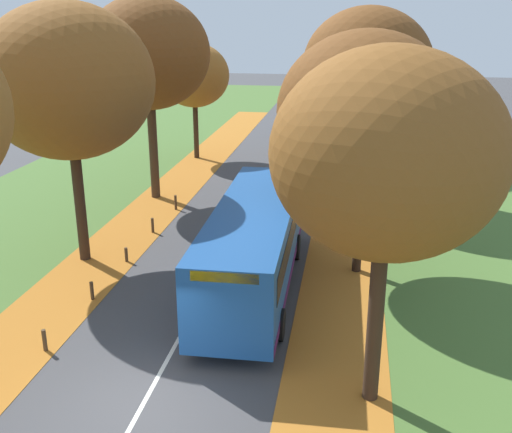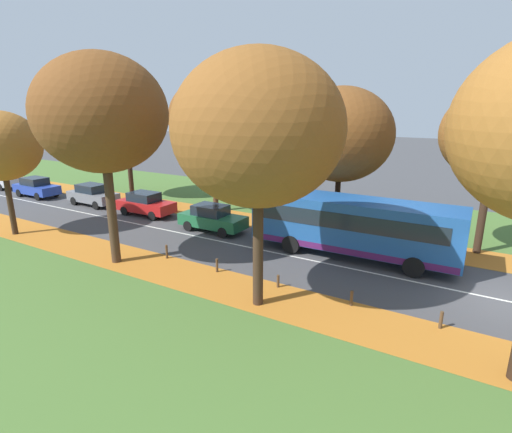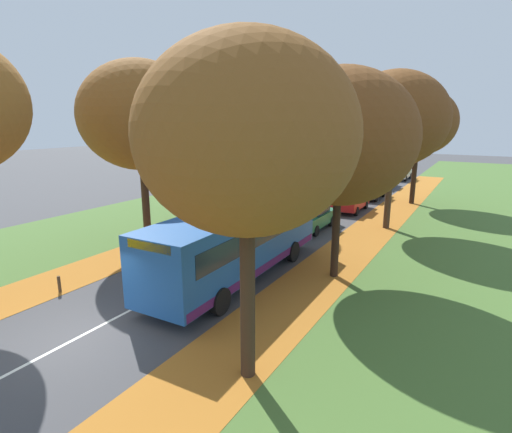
% 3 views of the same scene
% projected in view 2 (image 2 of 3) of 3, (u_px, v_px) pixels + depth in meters
% --- Properties ---
extents(ground_plane, '(160.00, 160.00, 0.00)m').
position_uv_depth(ground_plane, '(501.00, 300.00, 16.02)').
color(ground_plane, '#424244').
extents(leaf_litter_left, '(2.80, 60.00, 0.00)m').
position_uv_depth(leaf_litter_left, '(161.00, 268.00, 19.07)').
color(leaf_litter_left, '#B26B23').
rests_on(leaf_litter_left, grass_verge_left).
extents(grass_verge_right, '(12.00, 90.00, 0.01)m').
position_uv_depth(grass_verge_right, '(224.00, 197.00, 33.43)').
color(grass_verge_right, '#476B2D').
rests_on(grass_verge_right, ground).
extents(leaf_litter_right, '(2.80, 60.00, 0.00)m').
position_uv_depth(leaf_litter_right, '(258.00, 221.00, 26.68)').
color(leaf_litter_right, '#B26B23').
rests_on(leaf_litter_right, grass_verge_right).
extents(road_centre_line, '(0.12, 80.00, 0.01)m').
position_uv_depth(road_centre_line, '(142.00, 225.00, 25.82)').
color(road_centre_line, silver).
rests_on(road_centre_line, ground).
extents(tree_left_near, '(6.10, 6.10, 9.48)m').
position_uv_depth(tree_left_near, '(258.00, 130.00, 13.88)').
color(tree_left_near, '#382619').
rests_on(tree_left_near, ground).
extents(tree_left_mid, '(5.94, 5.94, 9.84)m').
position_uv_depth(tree_left_mid, '(102.00, 114.00, 17.91)').
color(tree_left_mid, '#422D1E').
rests_on(tree_left_mid, ground).
extents(tree_left_far, '(4.39, 4.39, 7.24)m').
position_uv_depth(tree_left_far, '(0.00, 146.00, 22.63)').
color(tree_left_far, '#382619').
rests_on(tree_left_far, ground).
extents(tree_right_nearest, '(5.13, 5.13, 8.48)m').
position_uv_depth(tree_right_nearest, '(495.00, 134.00, 19.40)').
color(tree_right_nearest, '#382619').
rests_on(tree_right_nearest, ground).
extents(tree_right_near, '(6.02, 6.02, 8.56)m').
position_uv_depth(tree_right_near, '(341.00, 135.00, 22.94)').
color(tree_right_near, black).
rests_on(tree_right_near, ground).
extents(tree_right_mid, '(6.16, 6.16, 9.34)m').
position_uv_depth(tree_right_mid, '(213.00, 119.00, 27.34)').
color(tree_right_mid, '#422D1E').
rests_on(tree_right_mid, ground).
extents(tree_right_far, '(5.63, 5.63, 8.90)m').
position_uv_depth(tree_right_far, '(126.00, 119.00, 31.70)').
color(tree_right_far, black).
rests_on(tree_right_far, ground).
extents(bollard_second, '(0.12, 0.12, 0.65)m').
position_uv_depth(bollard_second, '(441.00, 320.00, 13.91)').
color(bollard_second, '#4C3823').
rests_on(bollard_second, ground).
extents(bollard_third, '(0.12, 0.12, 0.63)m').
position_uv_depth(bollard_third, '(351.00, 298.00, 15.48)').
color(bollard_third, '#4C3823').
rests_on(bollard_third, ground).
extents(bollard_fourth, '(0.12, 0.12, 0.57)m').
position_uv_depth(bollard_fourth, '(278.00, 281.00, 17.03)').
color(bollard_fourth, '#4C3823').
rests_on(bollard_fourth, ground).
extents(bollard_fifth, '(0.12, 0.12, 0.66)m').
position_uv_depth(bollard_fifth, '(217.00, 265.00, 18.57)').
color(bollard_fifth, '#4C3823').
rests_on(bollard_fifth, ground).
extents(bollard_sixth, '(0.12, 0.12, 0.72)m').
position_uv_depth(bollard_sixth, '(167.00, 252.00, 20.19)').
color(bollard_sixth, '#4C3823').
rests_on(bollard_sixth, ground).
extents(bus, '(2.80, 10.44, 2.98)m').
position_uv_depth(bus, '(353.00, 224.00, 20.19)').
color(bus, '#1E5199').
rests_on(bus, ground).
extents(car_green_lead, '(1.79, 4.20, 1.62)m').
position_uv_depth(car_green_lead, '(212.00, 218.00, 24.46)').
color(car_green_lead, '#1E6038').
rests_on(car_green_lead, ground).
extents(car_red_following, '(1.84, 4.23, 1.62)m').
position_uv_depth(car_red_following, '(146.00, 204.00, 27.91)').
color(car_red_following, '#B21919').
rests_on(car_red_following, ground).
extents(car_grey_third_in_line, '(1.82, 4.22, 1.62)m').
position_uv_depth(car_grey_third_in_line, '(93.00, 195.00, 30.67)').
color(car_grey_third_in_line, slate).
rests_on(car_grey_third_in_line, ground).
extents(car_blue_fourth_in_line, '(1.81, 4.22, 1.62)m').
position_uv_depth(car_blue_fourth_in_line, '(36.00, 187.00, 33.42)').
color(car_blue_fourth_in_line, '#233D9E').
rests_on(car_blue_fourth_in_line, ground).
extents(car_silver_trailing, '(1.80, 4.21, 1.62)m').
position_uv_depth(car_silver_trailing, '(1.00, 179.00, 36.97)').
color(car_silver_trailing, '#B7BABF').
rests_on(car_silver_trailing, ground).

